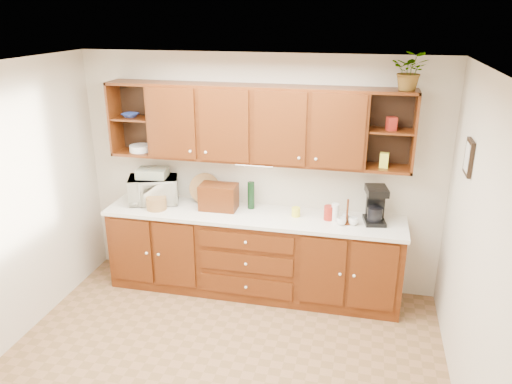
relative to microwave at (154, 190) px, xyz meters
The scene contains 25 objects.
floor 2.22m from the microwave, 52.65° to the right, with size 4.00×4.00×0.00m, color #8F6542.
ceiling 2.46m from the microwave, 52.65° to the right, with size 4.00×4.00×0.00m, color white.
back_wall 1.21m from the microwave, 10.16° to the left, with size 4.00×4.00×0.00m, color beige.
right_wall 3.53m from the microwave, 25.87° to the right, with size 3.50×3.50×0.00m, color beige.
base_cabinets 1.34m from the microwave, ahead, with size 3.20×0.60×0.90m, color #3D1806.
countertop 1.19m from the microwave, ahead, with size 3.24×0.64×0.04m, color white.
upper_cabinets 1.43m from the microwave, ahead, with size 3.20×0.33×0.80m.
undercabinet_light 1.24m from the microwave, ahead, with size 0.40×0.05×0.03m, color white.
framed_picture 3.31m from the microwave, 11.46° to the right, with size 0.03×0.24×0.30m, color black.
wicker_basket 0.24m from the microwave, 59.92° to the right, with size 0.22×0.22×0.14m, color #96693E.
microwave is the anchor object (origin of this frame).
towel_stack 0.20m from the microwave, ahead, with size 0.33×0.24×0.10m, color tan.
wine_bottle 1.12m from the microwave, ahead, with size 0.08×0.08×0.30m, color black.
woven_tray 0.60m from the microwave, 11.66° to the left, with size 0.35×0.35×0.02m, color #96693E.
bread_box 0.78m from the microwave, ahead, with size 0.40×0.25×0.28m, color #3D1806.
mug_tree 2.18m from the microwave, ahead, with size 0.24×0.24×0.27m.
canister_red 1.99m from the microwave, ahead, with size 0.11×0.11×0.15m, color maroon.
canister_white 2.05m from the microwave, ahead, with size 0.08×0.08×0.18m, color white.
canister_yellow 1.64m from the microwave, ahead, with size 0.09×0.09×0.10m, color yellow.
coffee_maker 2.45m from the microwave, ahead, with size 0.25×0.30×0.39m.
bowl_stack 0.86m from the microwave, 169.38° to the left, with size 0.18×0.18×0.04m, color #283E94.
plate_stack 0.49m from the microwave, 164.50° to the left, with size 0.24×0.24×0.07m, color white.
pantry_box_yellow 2.55m from the microwave, ahead, with size 0.08×0.07×0.15m, color yellow.
pantry_box_red 2.69m from the microwave, ahead, with size 0.09×0.08×0.13m, color maroon.
potted_plant 3.00m from the microwave, ahead, with size 0.33×0.29×0.37m, color #999999.
Camera 1 is at (1.13, -3.39, 3.00)m, focal length 35.00 mm.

